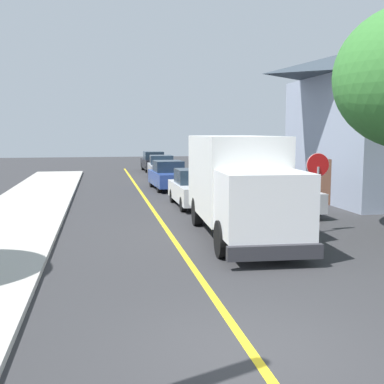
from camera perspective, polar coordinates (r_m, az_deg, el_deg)
ground_plane at (r=7.88m, az=6.84°, el=-17.96°), size 120.00×120.00×0.00m
centre_line_yellow at (r=17.26m, az=-3.24°, el=-4.06°), size 0.16×56.00×0.01m
box_truck at (r=15.48m, az=5.56°, el=1.23°), size 2.77×7.29×3.20m
parked_car_near at (r=21.83m, az=0.33°, el=0.38°), size 1.83×4.41×1.67m
parked_car_mid at (r=28.34m, az=-2.77°, el=1.90°), size 1.99×4.47×1.67m
parked_car_far at (r=35.10m, az=-3.61°, el=2.88°), size 1.99×4.47×1.67m
parked_car_furthest at (r=41.92m, az=-4.52°, el=3.55°), size 1.92×4.45×1.67m
parked_van_across at (r=20.35m, az=10.66°, el=-0.23°), size 1.86×4.43×1.67m
stop_sign at (r=16.48m, az=14.54°, el=1.70°), size 0.80×0.10×2.65m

